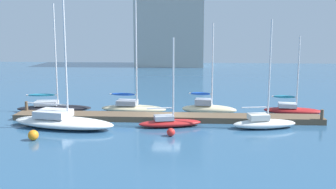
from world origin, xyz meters
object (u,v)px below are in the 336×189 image
sailboat_2 (133,107)px  mooring_buoy_red (171,132)px  mooring_buoy_orange (33,135)px  sailboat_6 (292,109)px  harbor_building_distant (170,16)px  sailboat_0 (53,106)px  sailboat_5 (264,122)px  sailboat_1 (62,121)px  sailboat_3 (169,122)px  sailboat_4 (208,108)px

sailboat_2 → mooring_buoy_red: size_ratio=17.05×
mooring_buoy_orange → mooring_buoy_red: size_ratio=1.22×
mooring_buoy_orange → mooring_buoy_red: 10.23m
sailboat_6 → harbor_building_distant: 53.82m
sailboat_0 → sailboat_5: size_ratio=1.18×
sailboat_1 → mooring_buoy_red: (9.17, -2.03, -0.28)m
sailboat_3 → mooring_buoy_red: 3.00m
harbor_building_distant → sailboat_2: bearing=-90.6°
sailboat_0 → sailboat_3: size_ratio=1.41×
harbor_building_distant → sailboat_1: bearing=-95.4°
mooring_buoy_red → harbor_building_distant: bearing=93.6°
sailboat_3 → sailboat_5: 7.81m
sailboat_6 → mooring_buoy_red: 14.20m
sailboat_2 → sailboat_0: bearing=-174.7°
sailboat_0 → sailboat_1: 6.96m
sailboat_1 → sailboat_3: (8.87, 0.95, -0.16)m
sailboat_5 → mooring_buoy_red: bearing=-170.0°
sailboat_3 → mooring_buoy_red: (0.30, -2.98, -0.12)m
mooring_buoy_red → sailboat_4: bearing=69.6°
sailboat_3 → sailboat_6: sailboat_6 is taller
mooring_buoy_orange → harbor_building_distant: harbor_building_distant is taller
sailboat_2 → mooring_buoy_orange: size_ratio=13.96×
sailboat_1 → mooring_buoy_orange: (-0.90, -3.83, -0.21)m
sailboat_4 → harbor_building_distant: size_ratio=0.40×
sailboat_1 → sailboat_0: bearing=127.2°
sailboat_2 → sailboat_5: 12.98m
sailboat_0 → sailboat_2: bearing=-6.4°
sailboat_1 → sailboat_3: 8.92m
sailboat_0 → mooring_buoy_orange: (2.13, -10.10, -0.14)m
sailboat_4 → sailboat_5: 6.95m
mooring_buoy_orange → mooring_buoy_red: (10.07, 1.80, -0.07)m
sailboat_1 → sailboat_3: sailboat_1 is taller
sailboat_5 → sailboat_1: bearing=171.7°
sailboat_5 → sailboat_4: bearing=117.9°
sailboat_2 → sailboat_3: 6.74m
sailboat_0 → mooring_buoy_red: 14.76m
sailboat_4 → sailboat_5: size_ratio=0.97×
sailboat_5 → mooring_buoy_red: 8.06m
sailboat_0 → sailboat_2: sailboat_2 is taller
harbor_building_distant → sailboat_6: bearing=-73.6°
sailboat_0 → sailboat_3: (11.90, -5.32, -0.09)m
sailboat_1 → sailboat_2: bearing=63.9°
sailboat_1 → sailboat_6: (20.35, 6.72, -0.11)m
sailboat_1 → mooring_buoy_red: bearing=-1.1°
mooring_buoy_orange → sailboat_4: bearing=37.5°
mooring_buoy_red → sailboat_2: bearing=116.8°
sailboat_2 → sailboat_5: sailboat_2 is taller
sailboat_4 → harbor_building_distant: harbor_building_distant is taller
sailboat_5 → sailboat_6: bearing=46.3°
sailboat_0 → mooring_buoy_red: (12.20, -8.30, -0.21)m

